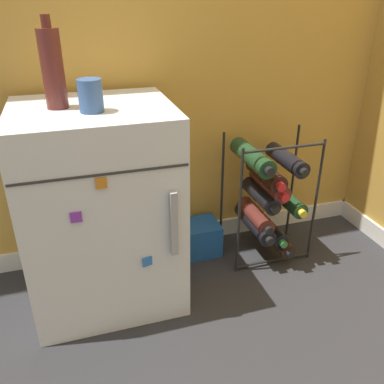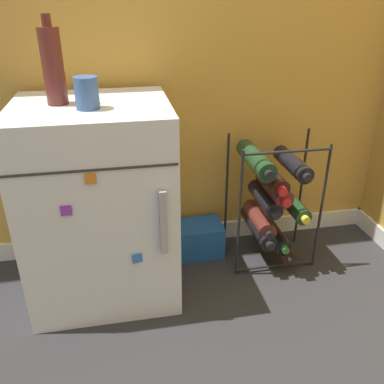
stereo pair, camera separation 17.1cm
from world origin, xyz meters
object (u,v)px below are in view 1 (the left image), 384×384
soda_box (193,239)px  fridge_top_bottle (53,68)px  mini_fridge (102,208)px  wine_rack (267,196)px  fridge_top_cup (91,96)px

soda_box → fridge_top_bottle: size_ratio=0.85×
mini_fridge → soda_box: 0.56m
wine_rack → fridge_top_bottle: size_ratio=2.05×
wine_rack → fridge_top_cup: size_ratio=5.63×
soda_box → wine_rack: bearing=-17.5°
wine_rack → soda_box: 0.41m
wine_rack → soda_box: wine_rack is taller
wine_rack → fridge_top_cup: fridge_top_cup is taller
mini_fridge → fridge_top_bottle: size_ratio=2.72×
mini_fridge → wine_rack: size_ratio=1.33×
mini_fridge → soda_box: (0.42, 0.16, -0.32)m
mini_fridge → fridge_top_cup: (0.00, -0.07, 0.45)m
wine_rack → fridge_top_cup: bearing=-169.9°
fridge_top_bottle → wine_rack: bearing=3.2°
mini_fridge → soda_box: mini_fridge is taller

